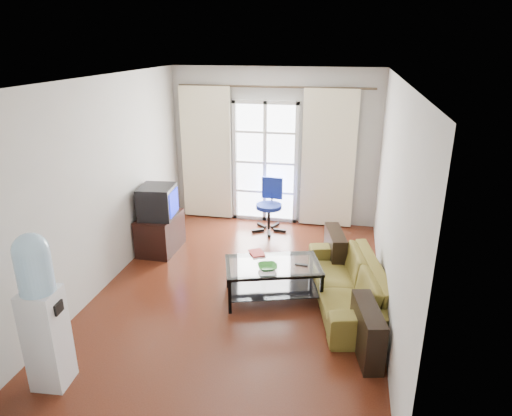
{
  "coord_description": "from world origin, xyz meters",
  "views": [
    {
      "loc": [
        1.26,
        -5.11,
        3.11
      ],
      "look_at": [
        0.14,
        0.35,
        1.04
      ],
      "focal_mm": 32.0,
      "sensor_mm": 36.0,
      "label": 1
    }
  ],
  "objects_px": {
    "coffee_table": "(273,276)",
    "task_chair": "(269,216)",
    "crt_tv": "(156,202)",
    "water_cooler": "(42,309)",
    "sofa": "(348,283)",
    "tv_stand": "(160,233)"
  },
  "relations": [
    {
      "from": "sofa",
      "to": "task_chair",
      "type": "xyz_separation_m",
      "value": [
        -1.37,
        2.12,
        -0.02
      ]
    },
    {
      "from": "coffee_table",
      "to": "crt_tv",
      "type": "height_order",
      "value": "crt_tv"
    },
    {
      "from": "tv_stand",
      "to": "crt_tv",
      "type": "xyz_separation_m",
      "value": [
        -0.0,
        -0.06,
        0.53
      ]
    },
    {
      "from": "sofa",
      "to": "crt_tv",
      "type": "relative_size",
      "value": 3.53
    },
    {
      "from": "sofa",
      "to": "tv_stand",
      "type": "height_order",
      "value": "tv_stand"
    },
    {
      "from": "coffee_table",
      "to": "tv_stand",
      "type": "relative_size",
      "value": 1.68
    },
    {
      "from": "coffee_table",
      "to": "water_cooler",
      "type": "height_order",
      "value": "water_cooler"
    },
    {
      "from": "coffee_table",
      "to": "crt_tv",
      "type": "relative_size",
      "value": 2.27
    },
    {
      "from": "sofa",
      "to": "tv_stand",
      "type": "distance_m",
      "value": 3.06
    },
    {
      "from": "crt_tv",
      "to": "task_chair",
      "type": "height_order",
      "value": "crt_tv"
    },
    {
      "from": "sofa",
      "to": "task_chair",
      "type": "bearing_deg",
      "value": -159.35
    },
    {
      "from": "task_chair",
      "to": "water_cooler",
      "type": "distance_m",
      "value": 4.37
    },
    {
      "from": "sofa",
      "to": "water_cooler",
      "type": "distance_m",
      "value": 3.43
    },
    {
      "from": "coffee_table",
      "to": "tv_stand",
      "type": "height_order",
      "value": "tv_stand"
    },
    {
      "from": "sofa",
      "to": "task_chair",
      "type": "distance_m",
      "value": 2.52
    },
    {
      "from": "coffee_table",
      "to": "task_chair",
      "type": "xyz_separation_m",
      "value": [
        -0.43,
        2.17,
        -0.04
      ]
    },
    {
      "from": "coffee_table",
      "to": "tv_stand",
      "type": "bearing_deg",
      "value": 151.85
    },
    {
      "from": "crt_tv",
      "to": "water_cooler",
      "type": "xyz_separation_m",
      "value": [
        0.16,
        -2.93,
        -0.0
      ]
    },
    {
      "from": "tv_stand",
      "to": "water_cooler",
      "type": "height_order",
      "value": "water_cooler"
    },
    {
      "from": "sofa",
      "to": "coffee_table",
      "type": "bearing_deg",
      "value": -99.2
    },
    {
      "from": "crt_tv",
      "to": "task_chair",
      "type": "bearing_deg",
      "value": 32.33
    },
    {
      "from": "tv_stand",
      "to": "water_cooler",
      "type": "relative_size",
      "value": 0.5
    }
  ]
}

